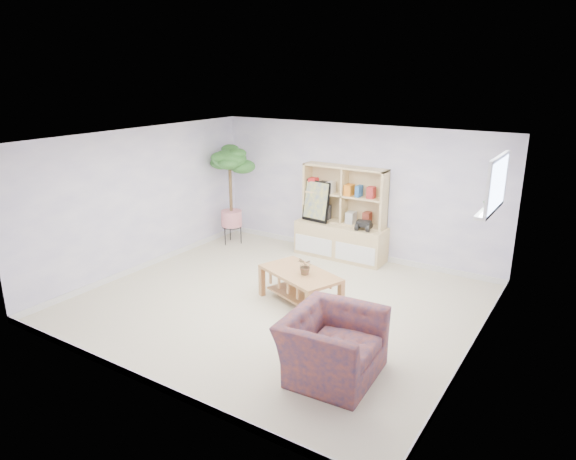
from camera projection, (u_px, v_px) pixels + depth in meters
The scene contains 14 objects.
floor at pixel (278, 303), 7.57m from camera, with size 5.50×5.00×0.01m, color beige.
ceiling at pixel (277, 140), 6.86m from camera, with size 5.50×5.00×0.01m, color white.
walls at pixel (278, 225), 7.22m from camera, with size 5.51×5.01×2.40m.
baseboard at pixel (278, 300), 7.56m from camera, with size 5.50×5.00×0.10m, color white, non-canonical shape.
window at pixel (497, 184), 6.06m from camera, with size 0.10×0.98×0.68m, color #CDE0FF, non-canonical shape.
window_sill at pixel (489, 210), 6.18m from camera, with size 0.14×1.00×0.04m, color white.
storage_unit at pixel (341, 213), 9.19m from camera, with size 1.67×0.56×1.67m, color tan, non-canonical shape.
poster at pixel (316, 201), 9.35m from camera, with size 0.54×0.12×0.75m, color yellow, non-canonical shape.
toy_truck at pixel (364, 225), 8.90m from camera, with size 0.36×0.24×0.19m, color black, non-canonical shape.
coffee_table at pixel (300, 288), 7.49m from camera, with size 1.21×0.66×0.50m, color #B7703F, non-canonical shape.
table_plant at pixel (306, 266), 7.29m from camera, with size 0.23×0.20×0.26m, color #146416.
floor_tree at pixel (231, 196), 9.92m from camera, with size 0.71×0.71×1.93m, color #235D23, non-canonical shape.
armchair at pixel (332, 341), 5.69m from camera, with size 1.11×0.97×0.82m, color #1C274C.
sill_plant at pixel (489, 200), 6.08m from camera, with size 0.12×0.10×0.22m, color #235D23.
Camera 1 is at (3.84, -5.74, 3.29)m, focal length 32.00 mm.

